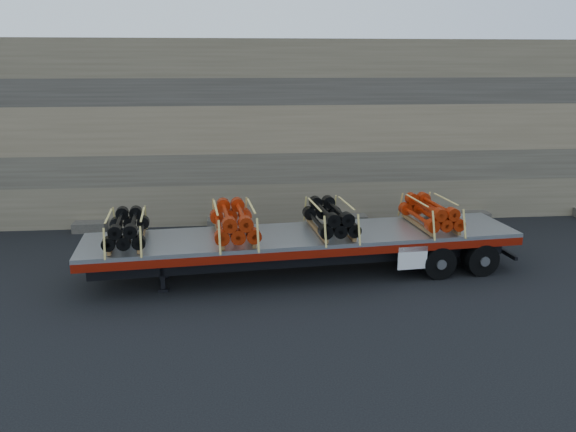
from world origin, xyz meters
name	(u,v)px	position (x,y,z in m)	size (l,w,h in m)	color
ground	(319,267)	(0.00, 0.00, 0.00)	(120.00, 120.00, 0.00)	black
rock_wall	(296,130)	(0.00, 6.50, 3.50)	(44.00, 3.00, 7.00)	#7A6B54
trailer	(304,254)	(-0.55, -0.50, 0.64)	(12.74, 2.45, 1.27)	#B3B6BC
bundle_front	(127,230)	(-5.56, -0.94, 1.67)	(1.11, 2.22, 0.79)	black
bundle_midfront	(234,223)	(-2.59, -0.68, 1.71)	(1.24, 2.48, 0.88)	#A82408
bundle_midrear	(330,218)	(0.25, -0.43, 1.69)	(1.17, 2.35, 0.83)	black
bundle_rear	(430,214)	(3.41, -0.15, 1.68)	(1.15, 2.30, 0.82)	#A82408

